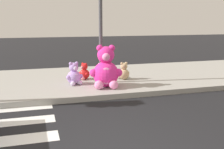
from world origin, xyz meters
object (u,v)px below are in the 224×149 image
(plush_lavender, at_px, (74,75))
(plush_tan, at_px, (124,72))
(sign_pole, at_px, (101,27))
(plush_pink_large, at_px, (106,70))
(plush_red, at_px, (84,73))
(plush_white, at_px, (102,71))

(plush_lavender, height_order, plush_tan, plush_lavender)
(sign_pole, xyz_separation_m, plush_pink_large, (0.00, -0.58, -1.21))
(plush_pink_large, distance_m, plush_red, 1.29)
(plush_red, bearing_deg, plush_pink_large, -70.33)
(plush_pink_large, height_order, plush_tan, plush_pink_large)
(sign_pole, bearing_deg, plush_pink_large, -89.88)
(plush_lavender, relative_size, plush_white, 1.09)
(sign_pole, relative_size, plush_white, 5.10)
(plush_pink_large, relative_size, plush_white, 1.93)
(sign_pole, relative_size, plush_lavender, 4.67)
(plush_red, bearing_deg, plush_tan, -16.42)
(plush_pink_large, xyz_separation_m, plush_white, (0.18, 1.17, -0.23))
(sign_pole, relative_size, plush_tan, 5.59)
(sign_pole, bearing_deg, plush_red, 125.12)
(plush_red, bearing_deg, plush_white, -1.21)
(plush_white, bearing_deg, plush_tan, -29.20)
(plush_pink_large, distance_m, plush_white, 1.21)
(plush_lavender, relative_size, plush_red, 1.26)
(plush_white, relative_size, plush_red, 1.15)
(plush_white, bearing_deg, plush_pink_large, -98.90)
(plush_white, distance_m, plush_red, 0.61)
(sign_pole, bearing_deg, plush_lavender, -178.31)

